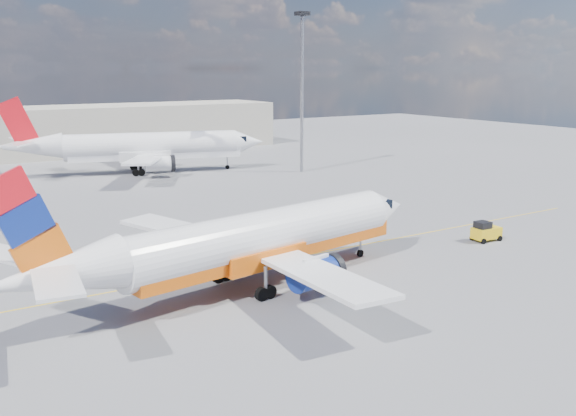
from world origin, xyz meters
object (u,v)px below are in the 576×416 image
second_jet (144,147)px  gse_tug (486,232)px  traffic_cone (281,254)px  main_jet (253,240)px

second_jet → gse_tug: (11.24, -50.39, -2.78)m
traffic_cone → main_jet: bearing=-136.5°
second_jet → traffic_cone: 45.44m
main_jet → second_jet: 51.20m
gse_tug → traffic_cone: gse_tug is taller
gse_tug → main_jet: bearing=-176.7°
gse_tug → traffic_cone: size_ratio=5.06×
main_jet → traffic_cone: size_ratio=64.91×
main_jet → gse_tug: size_ratio=12.84×
second_jet → traffic_cone: second_jet is taller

